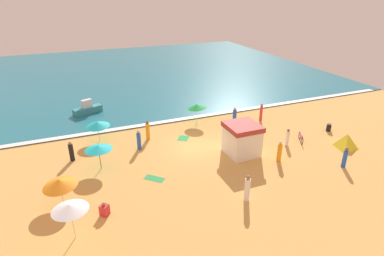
{
  "coord_description": "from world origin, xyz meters",
  "views": [
    {
      "loc": [
        -9.23,
        -22.44,
        12.84
      ],
      "look_at": [
        0.81,
        2.31,
        0.8
      ],
      "focal_mm": 29.56,
      "sensor_mm": 36.0,
      "label": 1
    }
  ],
  "objects": [
    {
      "name": "wave_breaker_foam",
      "position": [
        0.0,
        6.3,
        0.1
      ],
      "size": [
        57.0,
        0.7,
        0.01
      ],
      "primitive_type": "cube",
      "color": "white",
      "rests_on": "ocean_water"
    },
    {
      "name": "beach_umbrella_4",
      "position": [
        -10.16,
        -7.43,
        2.1
      ],
      "size": [
        2.62,
        2.62,
        2.3
      ],
      "color": "silver",
      "rests_on": "ground_plane"
    },
    {
      "name": "parked_bicycle",
      "position": [
        9.45,
        -2.47,
        0.38
      ],
      "size": [
        0.94,
        1.62,
        0.76
      ],
      "color": "black",
      "rests_on": "ground_plane"
    },
    {
      "name": "beach_umbrella_1",
      "position": [
        -7.37,
        4.48,
        1.66
      ],
      "size": [
        2.98,
        2.98,
        1.92
      ],
      "color": "silver",
      "rests_on": "ground_plane"
    },
    {
      "name": "beachgoer_4",
      "position": [
        6.15,
        3.81,
        0.73
      ],
      "size": [
        0.41,
        0.41,
        1.57
      ],
      "color": "blue",
      "rests_on": "ground_plane"
    },
    {
      "name": "beachgoer_10",
      "position": [
        -8.36,
        -6.05,
        0.38
      ],
      "size": [
        0.67,
        0.67,
        0.9
      ],
      "color": "red",
      "rests_on": "ground_plane"
    },
    {
      "name": "lifeguard_cabana",
      "position": [
        3.32,
        -2.42,
        1.36
      ],
      "size": [
        2.61,
        2.68,
        2.67
      ],
      "color": "white",
      "rests_on": "ground_plane"
    },
    {
      "name": "beach_towel_1",
      "position": [
        -4.46,
        -3.35,
        0.01
      ],
      "size": [
        1.52,
        1.51,
        0.01
      ],
      "color": "green",
      "rests_on": "ground_plane"
    },
    {
      "name": "beach_towel_2",
      "position": [
        -0.13,
        2.12,
        0.01
      ],
      "size": [
        1.44,
        1.48,
        0.01
      ],
      "color": "green",
      "rests_on": "ground_plane"
    },
    {
      "name": "beachgoer_6",
      "position": [
        -4.38,
        1.58,
        0.84
      ],
      "size": [
        0.42,
        0.42,
        1.77
      ],
      "color": "blue",
      "rests_on": "ground_plane"
    },
    {
      "name": "small_boat_0",
      "position": [
        -7.68,
        11.79,
        0.6
      ],
      "size": [
        3.22,
        1.89,
        1.53
      ],
      "color": "teal",
      "rests_on": "ocean_water"
    },
    {
      "name": "beachgoer_5",
      "position": [
        7.83,
        -2.61,
        0.75
      ],
      "size": [
        0.42,
        0.42,
        1.56
      ],
      "color": "white",
      "rests_on": "ground_plane"
    },
    {
      "name": "beachgoer_0",
      "position": [
        -9.82,
        1.67,
        0.78
      ],
      "size": [
        0.47,
        0.47,
        1.67
      ],
      "color": "black",
      "rests_on": "ground_plane"
    },
    {
      "name": "beach_umbrella_0",
      "position": [
        -10.67,
        -3.96,
        1.61
      ],
      "size": [
        2.84,
        2.83,
        1.93
      ],
      "color": "silver",
      "rests_on": "ground_plane"
    },
    {
      "name": "beachgoer_3",
      "position": [
        -3.19,
        3.14,
        0.87
      ],
      "size": [
        0.5,
        0.5,
        1.82
      ],
      "color": "orange",
      "rests_on": "ground_plane"
    },
    {
      "name": "beach_tent",
      "position": [
        12.41,
        -4.77,
        0.61
      ],
      "size": [
        2.7,
        2.69,
        1.22
      ],
      "color": "yellow",
      "rests_on": "ground_plane"
    },
    {
      "name": "beach_towel_0",
      "position": [
        12.77,
        -4.87,
        0.01
      ],
      "size": [
        1.09,
        1.69,
        0.01
      ],
      "color": "orange",
      "rests_on": "ground_plane"
    },
    {
      "name": "beach_umbrella_3",
      "position": [
        -7.86,
        -0.5,
        1.84
      ],
      "size": [
        2.77,
        2.77,
        2.03
      ],
      "color": "#4C3823",
      "rests_on": "ground_plane"
    },
    {
      "name": "beachgoer_1",
      "position": [
        8.81,
        3.02,
        0.9
      ],
      "size": [
        0.4,
        0.4,
        1.86
      ],
      "color": "red",
      "rests_on": "ground_plane"
    },
    {
      "name": "ocean_water",
      "position": [
        0.0,
        28.0,
        0.05
      ],
      "size": [
        60.0,
        44.0,
        0.1
      ],
      "primitive_type": "cube",
      "color": "teal",
      "rests_on": "ground_plane"
    },
    {
      "name": "beachgoer_8",
      "position": [
        5.49,
        -4.63,
        0.82
      ],
      "size": [
        0.4,
        0.4,
        1.75
      ],
      "color": "orange",
      "rests_on": "ground_plane"
    },
    {
      "name": "beachgoer_2",
      "position": [
        9.58,
        -7.28,
        0.8
      ],
      "size": [
        0.45,
        0.45,
        1.67
      ],
      "color": "blue",
      "rests_on": "ground_plane"
    },
    {
      "name": "beachgoer_9",
      "position": [
        13.49,
        -1.63,
        0.38
      ],
      "size": [
        0.57,
        0.57,
        0.88
      ],
      "color": "black",
      "rests_on": "ground_plane"
    },
    {
      "name": "beachgoer_7",
      "position": [
        0.45,
        -8.07,
        0.89
      ],
      "size": [
        0.45,
        0.45,
        1.89
      ],
      "color": "white",
      "rests_on": "ground_plane"
    },
    {
      "name": "beach_umbrella_2",
      "position": [
        2.41,
        4.92,
        1.85
      ],
      "size": [
        2.56,
        2.54,
        2.16
      ],
      "color": "silver",
      "rests_on": "ground_plane"
    },
    {
      "name": "ground_plane",
      "position": [
        0.0,
        0.0,
        0.0
      ],
      "size": [
        60.0,
        60.0,
        0.0
      ],
      "primitive_type": "plane",
      "color": "#E0A856"
    }
  ]
}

